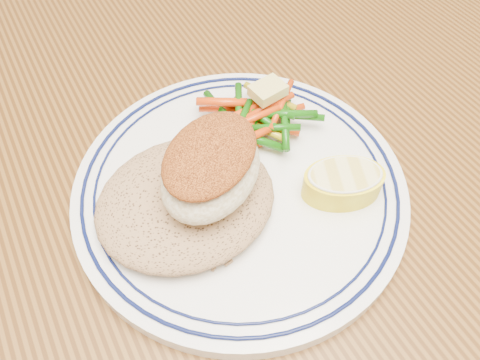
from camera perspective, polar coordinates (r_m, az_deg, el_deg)
name	(u,v)px	position (r m, az deg, el deg)	size (l,w,h in m)	color
dining_table	(220,220)	(0.51, -2.43, -4.93)	(1.50, 0.90, 0.75)	#4A2A0E
plate	(240,187)	(0.40, 0.00, -0.90)	(0.28, 0.28, 0.02)	white
rice_pilaf	(185,198)	(0.37, -6.69, -2.18)	(0.15, 0.13, 0.03)	#936E49
fish_fillet	(211,167)	(0.35, -3.57, 1.55)	(0.12, 0.11, 0.05)	beige
vegetable_pile	(257,117)	(0.43, 2.10, 7.72)	(0.11, 0.11, 0.03)	#12530A
butter_pat	(268,90)	(0.43, 3.43, 10.86)	(0.03, 0.02, 0.01)	#DCCE6B
lemon_wedge	(343,182)	(0.39, 12.44, -0.24)	(0.08, 0.08, 0.03)	yellow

